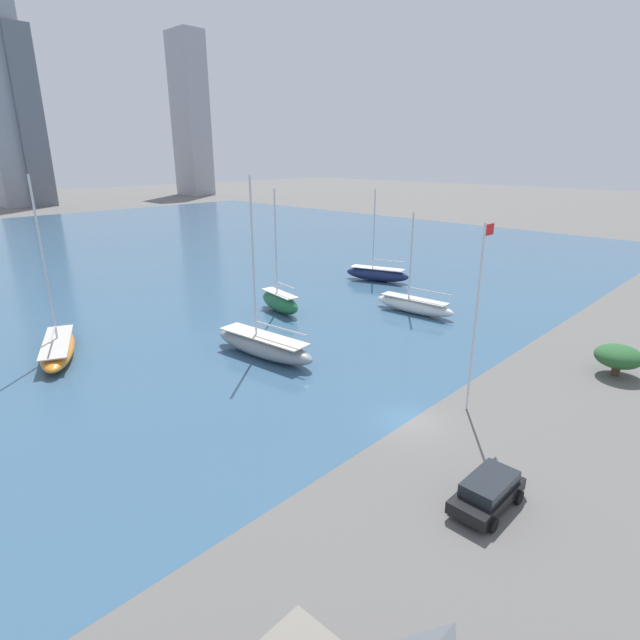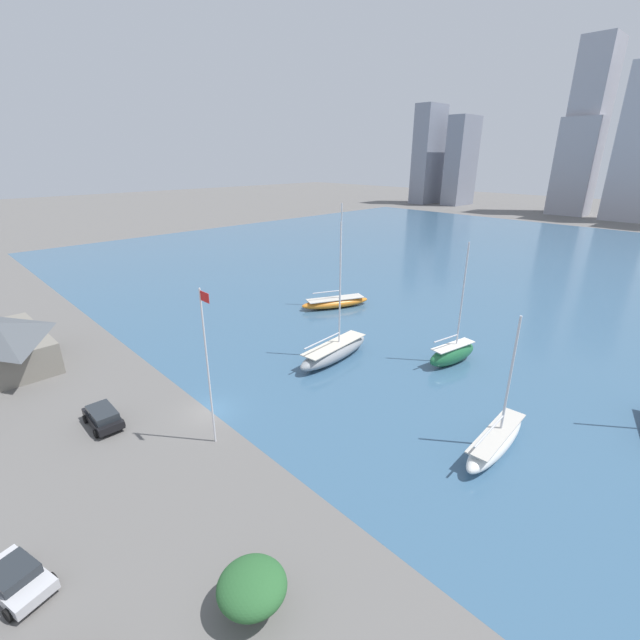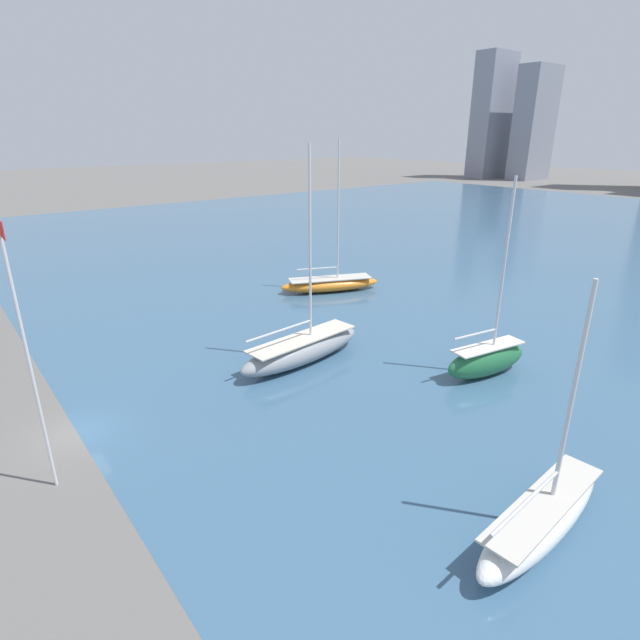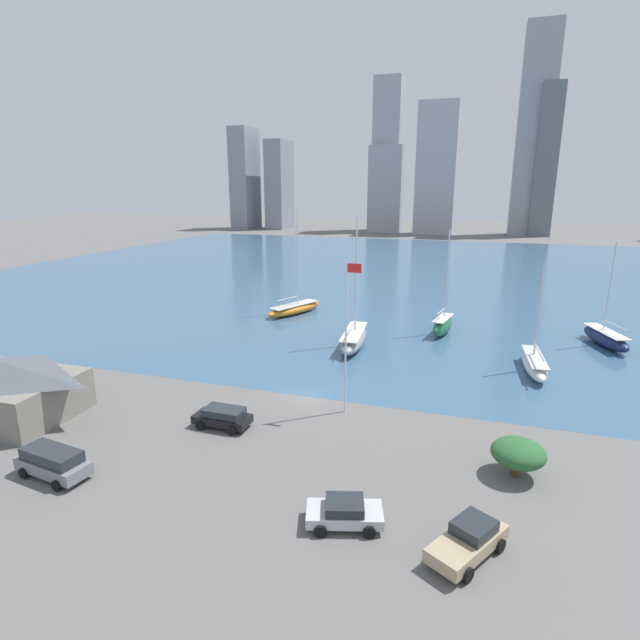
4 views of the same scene
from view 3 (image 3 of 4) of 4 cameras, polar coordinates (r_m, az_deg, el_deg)
name	(u,v)px [view 3 (image 3 of 4)]	position (r m, az deg, el deg)	size (l,w,h in m)	color
ground_plane	(77,433)	(31.21, -25.99, -11.51)	(500.00, 500.00, 0.00)	#605E5B
harbor_water	(621,254)	(80.38, 31.20, 6.45)	(180.00, 140.00, 0.00)	#385B7A
flag_pole	(27,353)	(24.41, -30.45, -3.29)	(1.24, 0.14, 12.59)	silver
sailboat_gray	(303,349)	(35.73, -2.01, -3.31)	(3.55, 10.90, 14.94)	gray
sailboat_green	(487,359)	(35.57, 18.51, -4.25)	(2.89, 6.87, 13.13)	#236B3D
sailboat_orange	(330,283)	(52.19, 1.17, 4.21)	(6.56, 10.56, 15.01)	orange
sailboat_white	(542,517)	(23.53, 24.06, -19.83)	(2.61, 9.44, 10.77)	white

